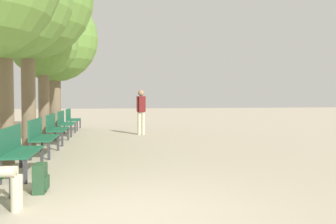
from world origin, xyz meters
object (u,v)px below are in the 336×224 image
at_px(bench_row_3, 55,127).
at_px(backpack, 40,178).
at_px(tree_row_4, 54,39).
at_px(pedestrian_near, 141,109).
at_px(bench_row_4, 65,121).
at_px(bench_row_5, 71,118).
at_px(tree_row_3, 43,43).
at_px(bench_row_1, 17,148).
at_px(bench_row_2, 41,134).

bearing_deg(bench_row_3, backpack, -83.74).
distance_m(tree_row_4, pedestrian_near, 4.75).
bearing_deg(bench_row_4, bench_row_5, 90.00).
distance_m(bench_row_5, backpack, 11.26).
xyz_separation_m(bench_row_4, tree_row_4, (-0.53, 1.24, 3.34)).
xyz_separation_m(bench_row_5, pedestrian_near, (2.96, -2.70, 0.47)).
height_order(bench_row_3, tree_row_4, tree_row_4).
xyz_separation_m(bench_row_3, bench_row_4, (0.00, 2.45, 0.00)).
bearing_deg(tree_row_3, bench_row_4, 68.94).
relative_size(bench_row_1, tree_row_4, 0.29).
distance_m(bench_row_5, tree_row_4, 3.59).
xyz_separation_m(bench_row_2, bench_row_3, (0.00, 2.45, 0.00)).
xyz_separation_m(bench_row_2, tree_row_3, (-0.53, 3.54, 2.84)).
relative_size(bench_row_2, tree_row_4, 0.29).
relative_size(bench_row_1, bench_row_5, 1.00).
height_order(bench_row_4, pedestrian_near, pedestrian_near).
relative_size(bench_row_5, tree_row_3, 0.35).
relative_size(bench_row_1, bench_row_3, 1.00).
relative_size(bench_row_5, backpack, 3.51).
relative_size(bench_row_5, tree_row_4, 0.29).
bearing_deg(bench_row_2, tree_row_3, 98.48).
distance_m(bench_row_1, tree_row_3, 6.65).
bearing_deg(bench_row_5, bench_row_1, -90.00).
height_order(bench_row_2, tree_row_3, tree_row_3).
height_order(bench_row_1, tree_row_3, tree_row_3).
relative_size(bench_row_3, pedestrian_near, 0.92).
xyz_separation_m(bench_row_3, backpack, (0.69, -6.32, -0.31)).
bearing_deg(bench_row_1, tree_row_4, 93.51).
relative_size(bench_row_3, bench_row_4, 1.00).
distance_m(bench_row_4, bench_row_5, 2.45).
bearing_deg(bench_row_4, backpack, -85.48).
xyz_separation_m(bench_row_5, tree_row_4, (-0.53, -1.21, 3.34)).
relative_size(bench_row_4, bench_row_5, 1.00).
bearing_deg(bench_row_3, bench_row_1, -90.00).
height_order(bench_row_2, backpack, bench_row_2).
bearing_deg(tree_row_4, pedestrian_near, -23.09).
height_order(bench_row_3, bench_row_5, same).
xyz_separation_m(bench_row_1, backpack, (0.69, -1.42, -0.31)).
height_order(bench_row_2, bench_row_3, same).
bearing_deg(bench_row_2, tree_row_4, 94.90).
height_order(bench_row_5, backpack, bench_row_5).
bearing_deg(bench_row_2, backpack, -79.84).
relative_size(tree_row_3, pedestrian_near, 2.62).
bearing_deg(bench_row_1, bench_row_3, 90.00).
bearing_deg(tree_row_4, tree_row_3, -90.00).
bearing_deg(bench_row_5, bench_row_4, -90.00).
bearing_deg(bench_row_4, bench_row_2, -90.00).
distance_m(bench_row_3, bench_row_5, 4.91).
relative_size(bench_row_2, tree_row_3, 0.35).
height_order(bench_row_1, tree_row_4, tree_row_4).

